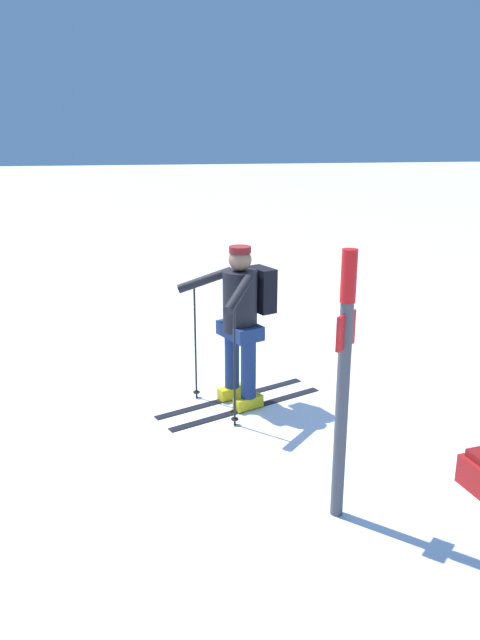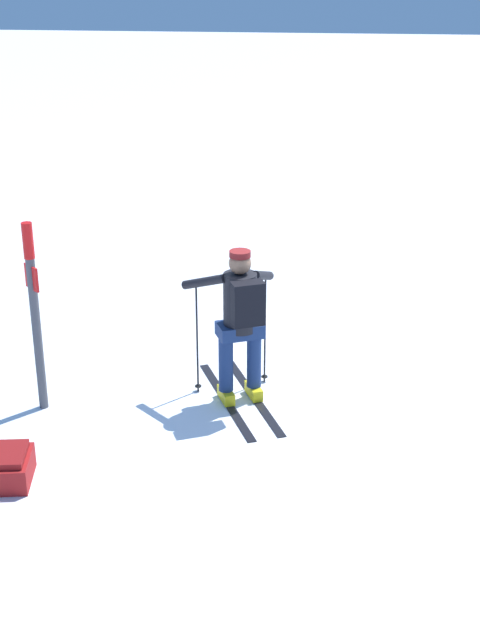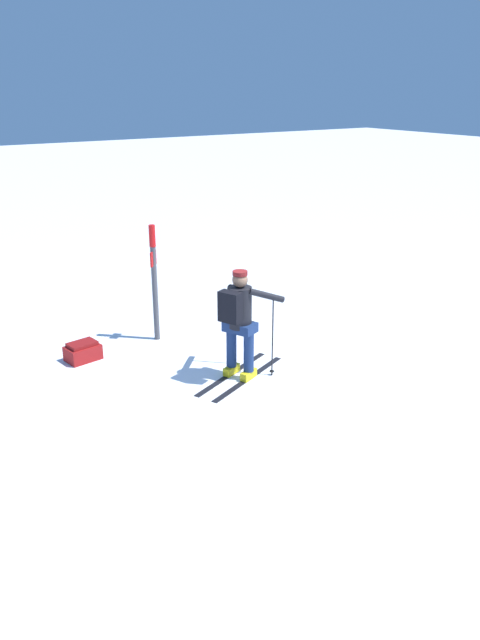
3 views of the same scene
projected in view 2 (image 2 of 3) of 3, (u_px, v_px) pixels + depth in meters
name	position (u px, v px, depth m)	size (l,w,h in m)	color
ground_plane	(289.00, 385.00, 9.57)	(80.00, 80.00, 0.00)	white
skier	(241.00, 317.00, 8.90)	(1.16, 1.76, 1.62)	black
dropped_backpack	(11.00, 467.00, 7.82)	(0.43, 0.56, 0.30)	maroon
trail_marker	(34.00, 302.00, 8.67)	(0.19, 0.19, 1.96)	#4C4C51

